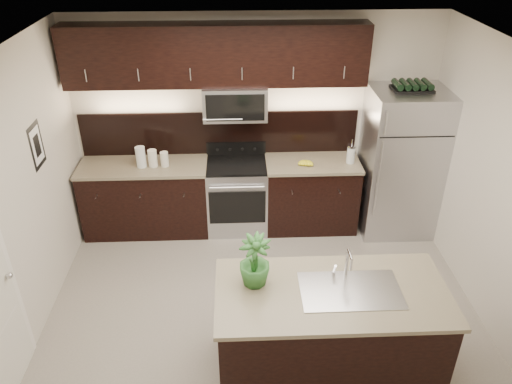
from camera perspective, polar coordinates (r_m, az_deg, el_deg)
The scene contains 12 objects.
ground at distance 5.39m, azimuth 0.85°, elevation -13.84°, with size 4.50×4.50×0.00m, color gray.
room_walls at distance 4.35m, azimuth -0.41°, elevation 2.05°, with size 4.52×4.02×2.71m.
counter_run at distance 6.46m, azimuth -3.99°, elevation -0.43°, with size 3.51×0.65×0.94m.
upper_fixtures at distance 5.94m, azimuth -4.29°, elevation 14.34°, with size 3.49×0.40×1.66m.
island at distance 4.61m, azimuth 8.29°, elevation -15.53°, with size 1.96×0.96×0.94m.
sink_faucet at distance 4.31m, azimuth 10.73°, elevation -10.77°, with size 0.84×0.50×0.28m.
refrigerator at distance 6.51m, azimuth 16.13°, elevation 3.28°, with size 0.90×0.81×1.87m, color #B2B2B7.
wine_rack at distance 6.15m, azimuth 17.43°, elevation 11.50°, with size 0.46×0.29×0.11m.
plant at distance 4.17m, azimuth -0.17°, elevation -7.88°, with size 0.26×0.26×0.47m, color #2B6227.
canisters at distance 6.23m, azimuth -12.05°, elevation 3.83°, with size 0.39×0.12×0.26m.
french_press at distance 6.30m, azimuth 10.79°, elevation 4.26°, with size 0.11×0.11×0.31m.
bananas at distance 6.20m, azimuth 5.23°, elevation 3.39°, with size 0.19×0.15×0.06m, color yellow.
Camera 1 is at (-0.25, -3.88, 3.74)m, focal length 35.00 mm.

